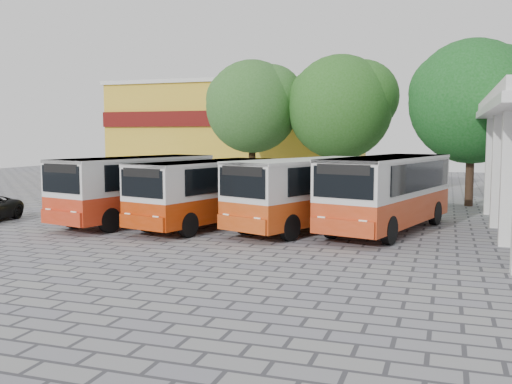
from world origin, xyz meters
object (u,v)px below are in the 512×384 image
(bus_far_left, at_px, (136,185))
(bus_centre_left, at_px, (207,189))
(bus_far_right, at_px, (388,188))
(bus_centre_right, at_px, (307,189))

(bus_far_left, distance_m, bus_centre_left, 3.48)
(bus_far_left, distance_m, bus_far_right, 10.95)
(bus_far_left, relative_size, bus_far_right, 0.96)
(bus_far_left, bearing_deg, bus_centre_right, 18.73)
(bus_far_left, height_order, bus_far_right, bus_far_right)
(bus_centre_left, relative_size, bus_centre_right, 0.95)
(bus_far_right, bearing_deg, bus_far_left, -158.76)
(bus_centre_right, distance_m, bus_far_right, 3.26)
(bus_far_left, height_order, bus_centre_right, bus_far_left)
(bus_centre_left, bearing_deg, bus_far_right, 23.99)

